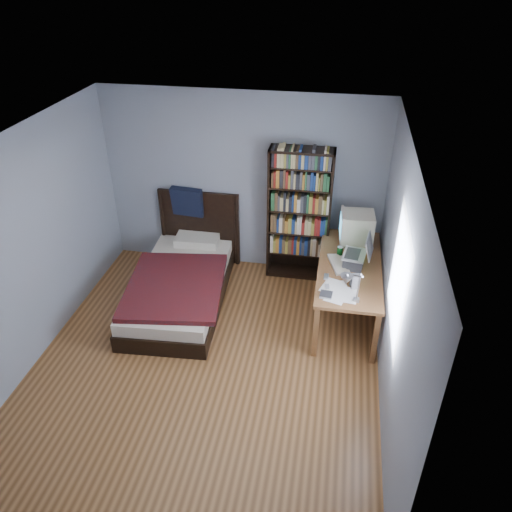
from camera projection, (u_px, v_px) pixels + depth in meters
name	position (u px, v px, depth m)	size (l,w,h in m)	color
room	(204.00, 268.00, 4.98)	(4.20, 4.24, 2.50)	brown
desk	(348.00, 265.00, 6.56)	(0.75, 1.76, 0.73)	brown
crt_monitor	(356.00, 227.00, 6.24)	(0.43, 0.39, 0.47)	beige
laptop	(355.00, 258.00, 5.90)	(0.38, 0.37, 0.41)	#2D2D30
desk_lamp	(348.00, 282.00, 4.81)	(0.24, 0.53, 0.63)	#99999E
keyboard	(339.00, 264.00, 5.97)	(0.17, 0.44, 0.03)	beige
speaker	(355.00, 282.00, 5.55)	(0.08, 0.08, 0.17)	gray
soda_can	(340.00, 252.00, 6.13)	(0.07, 0.07, 0.13)	#073613
mouse	(348.00, 252.00, 6.22)	(0.06, 0.11, 0.04)	silver
phone_silver	(326.00, 277.00, 5.76)	(0.05, 0.11, 0.02)	silver
phone_grey	(327.00, 286.00, 5.60)	(0.04, 0.08, 0.02)	gray
external_drive	(326.00, 295.00, 5.45)	(0.13, 0.13, 0.03)	gray
bookshelf	(299.00, 215.00, 6.66)	(0.83, 0.30, 1.85)	black
bed	(182.00, 280.00, 6.55)	(1.34, 2.26, 1.16)	black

